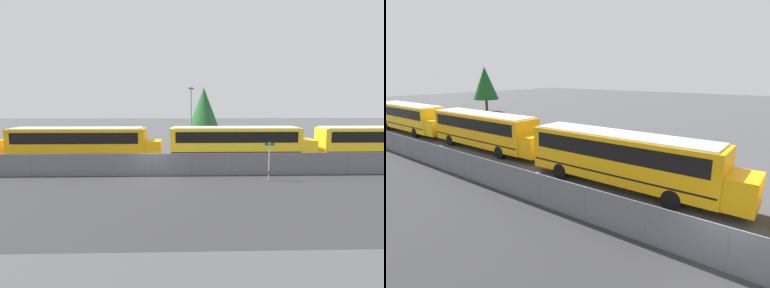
# 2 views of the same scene
# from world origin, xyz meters

# --- Properties ---
(ground_plane) EXTENTS (200.00, 200.00, 0.00)m
(ground_plane) POSITION_xyz_m (0.00, 0.00, 0.00)
(ground_plane) COLOR #424244
(road_strip) EXTENTS (131.26, 12.00, 0.01)m
(road_strip) POSITION_xyz_m (0.00, -6.00, 0.00)
(road_strip) COLOR #2B2B2D
(road_strip) RESTS_ON ground_plane
(fence) EXTENTS (97.33, 0.07, 1.74)m
(fence) POSITION_xyz_m (0.00, -0.00, 0.89)
(fence) COLOR #9EA0A5
(fence) RESTS_ON ground_plane
(school_bus_2) EXTENTS (13.59, 2.55, 3.35)m
(school_bus_2) POSITION_xyz_m (-6.82, 4.89, 1.99)
(school_bus_2) COLOR orange
(school_bus_2) RESTS_ON ground_plane
(school_bus_3) EXTENTS (13.59, 2.55, 3.35)m
(school_bus_3) POSITION_xyz_m (7.51, 5.36, 1.99)
(school_bus_3) COLOR yellow
(school_bus_3) RESTS_ON ground_plane
(street_sign) EXTENTS (0.70, 0.09, 2.76)m
(street_sign) POSITION_xyz_m (8.52, -1.54, 1.47)
(street_sign) COLOR #B7B7BC
(street_sign) RESTS_ON ground_plane
(light_pole) EXTENTS (0.60, 0.24, 7.45)m
(light_pole) POSITION_xyz_m (3.34, 14.22, 4.11)
(light_pole) COLOR gray
(light_pole) RESTS_ON ground_plane
(tree_0) EXTENTS (4.50, 4.50, 7.89)m
(tree_0) POSITION_xyz_m (5.31, 20.77, 4.95)
(tree_0) COLOR #51381E
(tree_0) RESTS_ON ground_plane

